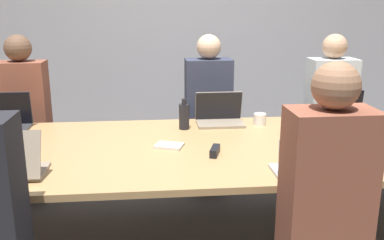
% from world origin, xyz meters
% --- Properties ---
extents(curtain_wall, '(12.00, 0.06, 2.80)m').
position_xyz_m(curtain_wall, '(0.00, 2.16, 1.40)').
color(curtain_wall, '#ADADB2').
rests_on(curtain_wall, ground_plane).
extents(conference_table, '(4.50, 1.37, 0.77)m').
position_xyz_m(conference_table, '(0.00, 0.00, 0.72)').
color(conference_table, tan).
rests_on(conference_table, ground_plane).
extents(laptop_near_midright, '(0.31, 0.22, 0.22)m').
position_xyz_m(laptop_near_midright, '(0.50, -0.56, 0.83)').
color(laptop_near_midright, '#B7B7BC').
rests_on(laptop_near_midright, conference_table).
extents(person_near_midright, '(0.40, 0.24, 1.43)m').
position_xyz_m(person_near_midright, '(0.49, -0.89, 0.70)').
color(person_near_midright, '#2D2D38').
rests_on(person_near_midright, ground_plane).
extents(laptop_far_right, '(0.36, 0.23, 0.24)m').
position_xyz_m(laptop_far_right, '(1.20, 0.50, 0.84)').
color(laptop_far_right, '#333338').
rests_on(laptop_far_right, conference_table).
extents(person_far_right, '(0.40, 0.24, 1.43)m').
position_xyz_m(person_far_right, '(1.26, 0.89, 0.69)').
color(person_far_right, '#2D2D38').
rests_on(person_far_right, ground_plane).
extents(cup_far_right, '(0.08, 0.08, 0.10)m').
position_xyz_m(cup_far_right, '(0.92, 0.45, 0.82)').
color(cup_far_right, white).
rests_on(cup_far_right, conference_table).
extents(laptop_far_center, '(0.37, 0.24, 0.25)m').
position_xyz_m(laptop_far_center, '(0.21, 0.53, 0.84)').
color(laptop_far_center, gray).
rests_on(laptop_far_center, conference_table).
extents(person_far_center, '(0.40, 0.24, 1.43)m').
position_xyz_m(person_far_center, '(0.19, 0.97, 0.69)').
color(person_far_center, '#2D2D38').
rests_on(person_far_center, ground_plane).
extents(cup_far_center, '(0.10, 0.10, 0.09)m').
position_xyz_m(cup_far_center, '(0.52, 0.46, 0.81)').
color(cup_far_center, white).
rests_on(cup_far_center, conference_table).
extents(bottle_far_center, '(0.08, 0.08, 0.23)m').
position_xyz_m(bottle_far_center, '(-0.07, 0.40, 0.87)').
color(bottle_far_center, black).
rests_on(bottle_far_center, conference_table).
extents(laptop_far_left, '(0.31, 0.26, 0.27)m').
position_xyz_m(laptop_far_left, '(-1.38, 0.54, 0.85)').
color(laptop_far_left, '#333338').
rests_on(laptop_far_left, conference_table).
extents(person_far_left, '(0.40, 0.24, 1.44)m').
position_xyz_m(person_far_left, '(-1.38, 0.96, 0.70)').
color(person_far_left, '#2D2D38').
rests_on(person_far_left, ground_plane).
extents(laptop_near_left, '(0.32, 0.27, 0.26)m').
position_xyz_m(laptop_near_left, '(-1.06, -0.43, 0.84)').
color(laptop_near_left, gray).
rests_on(laptop_near_left, conference_table).
extents(stapler, '(0.09, 0.16, 0.05)m').
position_xyz_m(stapler, '(0.07, -0.19, 0.79)').
color(stapler, black).
rests_on(stapler, conference_table).
extents(notebook, '(0.21, 0.18, 0.02)m').
position_xyz_m(notebook, '(-0.21, -0.01, 0.78)').
color(notebook, silver).
rests_on(notebook, conference_table).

